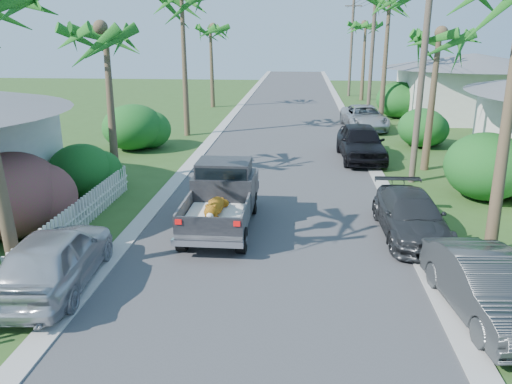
# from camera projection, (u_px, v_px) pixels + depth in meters

# --- Properties ---
(ground) EXTENTS (120.00, 120.00, 0.00)m
(ground) POSITION_uv_depth(u_px,v_px,m) (247.00, 375.00, 9.15)
(ground) COLOR #2F4F1D
(ground) RESTS_ON ground
(road) EXTENTS (8.00, 100.00, 0.02)m
(road) POSITION_uv_depth(u_px,v_px,m) (287.00, 128.00, 32.86)
(road) COLOR #38383A
(road) RESTS_ON ground
(curb_left) EXTENTS (0.60, 100.00, 0.06)m
(curb_left) POSITION_uv_depth(u_px,v_px,m) (222.00, 126.00, 33.22)
(curb_left) COLOR #A5A39E
(curb_left) RESTS_ON ground
(curb_right) EXTENTS (0.60, 100.00, 0.06)m
(curb_right) POSITION_uv_depth(u_px,v_px,m) (353.00, 129.00, 32.50)
(curb_right) COLOR #A5A39E
(curb_right) RESTS_ON ground
(pickup_truck) EXTENTS (1.98, 5.12, 2.06)m
(pickup_truck) POSITION_uv_depth(u_px,v_px,m) (223.00, 194.00, 16.11)
(pickup_truck) COLOR black
(pickup_truck) RESTS_ON ground
(parked_car_rn) EXTENTS (1.98, 4.34, 1.38)m
(parked_car_rn) POSITION_uv_depth(u_px,v_px,m) (486.00, 287.00, 10.88)
(parked_car_rn) COLOR #2C2F31
(parked_car_rn) RESTS_ON ground
(parked_car_rm) EXTENTS (1.95, 4.54, 1.30)m
(parked_car_rm) POSITION_uv_depth(u_px,v_px,m) (411.00, 216.00, 15.23)
(parked_car_rm) COLOR #27282B
(parked_car_rm) RESTS_ON ground
(parked_car_rf) EXTENTS (2.25, 5.14, 1.72)m
(parked_car_rf) POSITION_uv_depth(u_px,v_px,m) (361.00, 143.00, 24.41)
(parked_car_rf) COLOR black
(parked_car_rf) RESTS_ON ground
(parked_car_rd) EXTENTS (2.88, 5.51, 1.48)m
(parked_car_rd) POSITION_uv_depth(u_px,v_px,m) (364.00, 118.00, 32.35)
(parked_car_rd) COLOR #AAADB1
(parked_car_rd) RESTS_ON ground
(parked_car_ln) EXTENTS (2.19, 4.65, 1.54)m
(parked_car_ln) POSITION_uv_depth(u_px,v_px,m) (55.00, 258.00, 12.10)
(parked_car_ln) COLOR #B0B1B7
(parked_car_ln) RESTS_ON ground
(palm_l_b) EXTENTS (4.40, 4.40, 7.40)m
(palm_l_b) POSITION_uv_depth(u_px,v_px,m) (104.00, 28.00, 19.23)
(palm_l_b) COLOR brown
(palm_l_b) RESTS_ON ground
(palm_l_d) EXTENTS (4.40, 4.40, 7.70)m
(palm_l_d) POSITION_uv_depth(u_px,v_px,m) (211.00, 27.00, 39.99)
(palm_l_d) COLOR brown
(palm_l_d) RESTS_ON ground
(palm_r_b) EXTENTS (4.40, 4.40, 7.20)m
(palm_r_b) POSITION_uv_depth(u_px,v_px,m) (439.00, 34.00, 21.01)
(palm_r_b) COLOR brown
(palm_r_b) RESTS_ON ground
(palm_r_d) EXTENTS (4.40, 4.40, 8.00)m
(palm_r_d) POSITION_uv_depth(u_px,v_px,m) (366.00, 24.00, 44.50)
(palm_r_d) COLOR brown
(palm_r_d) RESTS_ON ground
(shrub_l_b) EXTENTS (3.00, 3.30, 2.60)m
(shrub_l_b) POSITION_uv_depth(u_px,v_px,m) (12.00, 195.00, 15.10)
(shrub_l_b) COLOR #A21749
(shrub_l_b) RESTS_ON ground
(shrub_l_c) EXTENTS (2.40, 2.64, 2.00)m
(shrub_l_c) POSITION_uv_depth(u_px,v_px,m) (81.00, 170.00, 18.95)
(shrub_l_c) COLOR #144917
(shrub_l_c) RESTS_ON ground
(shrub_l_d) EXTENTS (3.20, 3.52, 2.40)m
(shrub_l_d) POSITION_uv_depth(u_px,v_px,m) (133.00, 127.00, 26.53)
(shrub_l_d) COLOR #144917
(shrub_l_d) RESTS_ON ground
(shrub_r_b) EXTENTS (3.00, 3.30, 2.50)m
(shrub_r_b) POSITION_uv_depth(u_px,v_px,m) (486.00, 166.00, 18.55)
(shrub_r_b) COLOR #144917
(shrub_r_b) RESTS_ON ground
(shrub_r_c) EXTENTS (2.60, 2.86, 2.10)m
(shrub_r_c) POSITION_uv_depth(u_px,v_px,m) (422.00, 128.00, 27.17)
(shrub_r_c) COLOR #144917
(shrub_r_c) RESTS_ON ground
(shrub_r_d) EXTENTS (3.20, 3.52, 2.60)m
(shrub_r_d) POSITION_uv_depth(u_px,v_px,m) (398.00, 100.00, 36.54)
(shrub_r_d) COLOR #144917
(shrub_r_d) RESTS_ON ground
(picket_fence) EXTENTS (0.10, 11.00, 1.00)m
(picket_fence) POSITION_uv_depth(u_px,v_px,m) (65.00, 228.00, 14.72)
(picket_fence) COLOR white
(picket_fence) RESTS_ON ground
(house_right_far) EXTENTS (9.00, 8.00, 4.60)m
(house_right_far) POSITION_uv_depth(u_px,v_px,m) (470.00, 89.00, 35.87)
(house_right_far) COLOR silver
(house_right_far) RESTS_ON ground
(utility_pole_b) EXTENTS (1.60, 0.26, 9.00)m
(utility_pole_b) POSITION_uv_depth(u_px,v_px,m) (422.00, 70.00, 19.61)
(utility_pole_b) COLOR brown
(utility_pole_b) RESTS_ON ground
(utility_pole_c) EXTENTS (1.60, 0.26, 9.00)m
(utility_pole_c) POSITION_uv_depth(u_px,v_px,m) (372.00, 54.00, 33.84)
(utility_pole_c) COLOR brown
(utility_pole_c) RESTS_ON ground
(utility_pole_d) EXTENTS (1.60, 0.26, 9.00)m
(utility_pole_d) POSITION_uv_depth(u_px,v_px,m) (351.00, 48.00, 48.07)
(utility_pole_d) COLOR brown
(utility_pole_d) RESTS_ON ground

